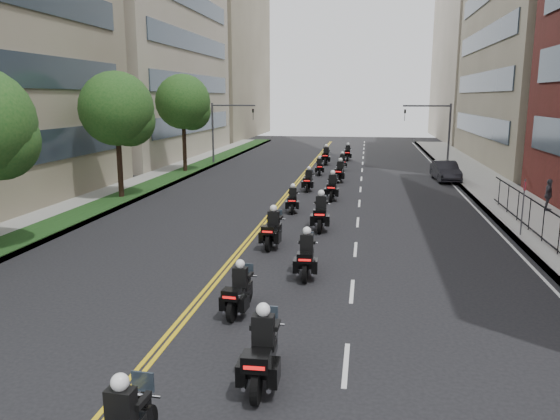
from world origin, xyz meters
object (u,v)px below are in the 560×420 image
at_px(motorcycle_6, 293,201).
at_px(motorcycle_12, 326,157).
at_px(motorcycle_7, 332,188).
at_px(motorcycle_4, 273,230).
at_px(motorcycle_11, 342,163).
at_px(parked_sedan, 446,171).
at_px(motorcycle_3, 306,257).
at_px(motorcycle_5, 321,214).
at_px(motorcycle_8, 309,181).
at_px(motorcycle_9, 340,172).
at_px(pedestrian_c, 548,195).
at_px(motorcycle_13, 348,153).
at_px(motorcycle_1, 262,354).
at_px(motorcycle_10, 319,167).
at_px(motorcycle_2, 239,292).

bearing_deg(motorcycle_6, motorcycle_12, 84.58).
bearing_deg(motorcycle_7, motorcycle_12, 96.41).
bearing_deg(motorcycle_4, motorcycle_11, 89.36).
bearing_deg(parked_sedan, motorcycle_11, 143.59).
xyz_separation_m(motorcycle_3, parked_sedan, (7.83, 23.64, 0.04)).
distance_m(motorcycle_5, motorcycle_12, 25.37).
bearing_deg(motorcycle_12, motorcycle_8, -90.52).
bearing_deg(motorcycle_4, motorcycle_9, 87.53).
height_order(motorcycle_8, pedestrian_c, pedestrian_c).
relative_size(motorcycle_6, motorcycle_11, 0.98).
distance_m(motorcycle_5, motorcycle_13, 29.00).
relative_size(motorcycle_3, motorcycle_13, 1.00).
distance_m(motorcycle_1, motorcycle_6, 18.28).
bearing_deg(motorcycle_3, motorcycle_7, 87.37).
bearing_deg(motorcycle_3, parked_sedan, 68.92).
xyz_separation_m(motorcycle_6, motorcycle_12, (0.20, 21.50, 0.13)).
distance_m(motorcycle_4, motorcycle_6, 7.14).
height_order(motorcycle_3, motorcycle_9, motorcycle_9).
xyz_separation_m(motorcycle_9, motorcycle_10, (-1.82, 3.44, -0.10)).
relative_size(motorcycle_1, motorcycle_10, 1.20).
relative_size(motorcycle_1, motorcycle_9, 1.03).
bearing_deg(motorcycle_13, motorcycle_2, -92.22).
bearing_deg(motorcycle_6, motorcycle_1, -89.25).
bearing_deg(motorcycle_13, motorcycle_12, -116.70).
bearing_deg(motorcycle_13, pedestrian_c, -63.63).
bearing_deg(motorcycle_10, motorcycle_1, -94.62).
distance_m(motorcycle_6, motorcycle_12, 21.50).
bearing_deg(motorcycle_13, motorcycle_8, -95.81).
distance_m(motorcycle_10, motorcycle_12, 6.87).
relative_size(motorcycle_1, motorcycle_12, 0.97).
relative_size(motorcycle_11, parked_sedan, 0.49).
height_order(motorcycle_9, pedestrian_c, pedestrian_c).
bearing_deg(motorcycle_2, motorcycle_9, 91.33).
xyz_separation_m(motorcycle_3, motorcycle_13, (0.14, 35.89, -0.00)).
bearing_deg(motorcycle_11, motorcycle_8, -103.89).
bearing_deg(motorcycle_4, motorcycle_5, 65.95).
bearing_deg(pedestrian_c, motorcycle_9, 71.55).
distance_m(motorcycle_2, motorcycle_10, 28.97).
height_order(motorcycle_1, motorcycle_2, motorcycle_1).
distance_m(motorcycle_2, motorcycle_9, 25.58).
bearing_deg(motorcycle_5, motorcycle_9, 87.91).
relative_size(motorcycle_6, motorcycle_12, 0.83).
bearing_deg(parked_sedan, motorcycle_12, 133.71).
bearing_deg(motorcycle_1, motorcycle_12, 90.75).
xyz_separation_m(motorcycle_6, motorcycle_13, (2.07, 25.18, 0.08)).
distance_m(motorcycle_8, motorcycle_12, 14.59).
xyz_separation_m(motorcycle_8, motorcycle_11, (1.75, 10.94, -0.02)).
bearing_deg(motorcycle_8, motorcycle_3, -83.00).
relative_size(motorcycle_3, motorcycle_6, 1.13).
relative_size(motorcycle_1, motorcycle_13, 1.05).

